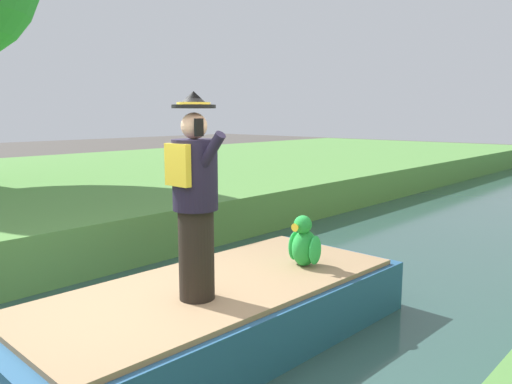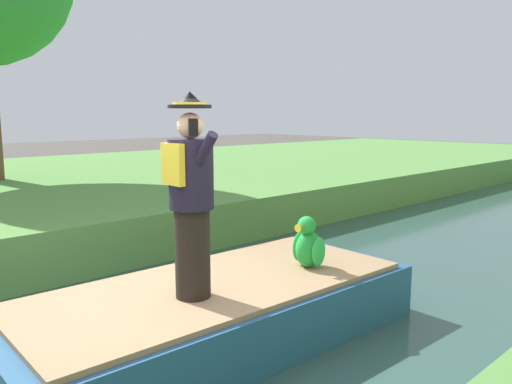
# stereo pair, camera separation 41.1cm
# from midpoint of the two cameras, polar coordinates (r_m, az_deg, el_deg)

# --- Properties ---
(ground_plane) EXTENTS (80.00, 80.00, 0.00)m
(ground_plane) POSITION_cam_midpoint_polar(r_m,az_deg,el_deg) (5.03, -12.33, -19.46)
(ground_plane) COLOR #4C4742
(canal_water) EXTENTS (5.35, 48.00, 0.10)m
(canal_water) POSITION_cam_midpoint_polar(r_m,az_deg,el_deg) (5.01, -12.35, -18.96)
(canal_water) COLOR #2D4C47
(canal_water) RESTS_ON ground
(boat) EXTENTS (1.94, 4.26, 0.61)m
(boat) POSITION_cam_midpoint_polar(r_m,az_deg,el_deg) (5.21, -6.78, -13.43)
(boat) COLOR #23517A
(boat) RESTS_ON canal_water
(person_pirate) EXTENTS (0.61, 0.42, 1.85)m
(person_pirate) POSITION_cam_midpoint_polar(r_m,az_deg,el_deg) (4.50, -9.49, -0.68)
(person_pirate) COLOR black
(person_pirate) RESTS_ON boat
(parrot_plush) EXTENTS (0.36, 0.34, 0.57)m
(parrot_plush) POSITION_cam_midpoint_polar(r_m,az_deg,el_deg) (5.56, 3.36, -5.91)
(parrot_plush) COLOR green
(parrot_plush) RESTS_ON boat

